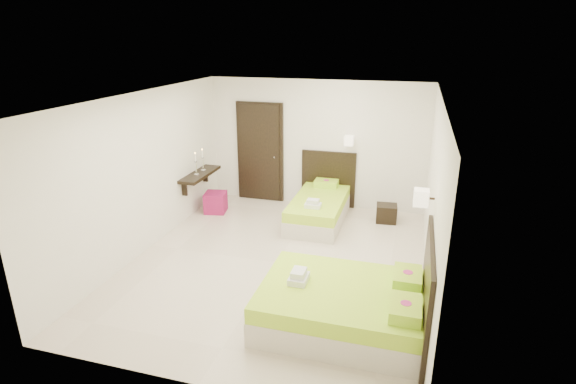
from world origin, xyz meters
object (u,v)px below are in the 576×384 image
(bed_double, at_px, (348,305))
(ottoman, at_px, (216,202))
(nightstand, at_px, (386,213))
(bed_single, at_px, (320,206))

(bed_double, relative_size, ottoman, 4.88)
(bed_double, xyz_separation_m, nightstand, (0.22, 3.48, -0.13))
(bed_double, relative_size, nightstand, 5.22)
(bed_single, height_order, bed_double, bed_double)
(ottoman, bearing_deg, nightstand, 7.30)
(nightstand, bearing_deg, bed_double, -98.45)
(bed_single, distance_m, ottoman, 2.13)
(bed_double, bearing_deg, ottoman, 136.14)
(bed_double, xyz_separation_m, ottoman, (-3.17, 3.04, -0.09))
(bed_double, height_order, nightstand, bed_double)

